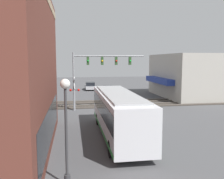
# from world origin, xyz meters

# --- Properties ---
(ground_plane) EXTENTS (120.00, 120.00, 0.00)m
(ground_plane) POSITION_xyz_m (0.00, 0.00, 0.00)
(ground_plane) COLOR #4C4C4F
(shop_building) EXTENTS (13.65, 9.20, 6.56)m
(shop_building) POSITION_xyz_m (12.31, -11.47, 3.27)
(shop_building) COLOR #B2ADA3
(shop_building) RESTS_ON ground
(city_bus) EXTENTS (11.45, 2.59, 3.29)m
(city_bus) POSITION_xyz_m (-6.23, 2.80, 1.81)
(city_bus) COLOR silver
(city_bus) RESTS_ON ground
(traffic_signal_gantry) EXTENTS (0.42, 8.10, 6.51)m
(traffic_signal_gantry) POSITION_xyz_m (4.00, 3.28, 4.94)
(traffic_signal_gantry) COLOR gray
(traffic_signal_gantry) RESTS_ON ground
(crossing_signal) EXTENTS (1.41, 1.18, 3.81)m
(crossing_signal) POSITION_xyz_m (4.14, 5.88, 2.30)
(crossing_signal) COLOR gray
(crossing_signal) RESTS_ON ground
(streetlamp) EXTENTS (0.44, 0.44, 4.84)m
(streetlamp) POSITION_xyz_m (-13.11, 6.41, 2.89)
(streetlamp) COLOR #38383A
(streetlamp) RESTS_ON ground
(rail_track_near) EXTENTS (2.60, 60.00, 0.15)m
(rail_track_near) POSITION_xyz_m (6.00, 0.00, 0.03)
(rail_track_near) COLOR #332D28
(rail_track_near) RESTS_ON ground
(rail_track_far) EXTENTS (2.60, 60.00, 0.15)m
(rail_track_far) POSITION_xyz_m (9.20, 0.00, 0.03)
(rail_track_far) COLOR #332D28
(rail_track_far) RESTS_ON ground
(parked_car_white) EXTENTS (4.57, 1.82, 1.38)m
(parked_car_white) POSITION_xyz_m (10.67, 0.20, 0.65)
(parked_car_white) COLOR silver
(parked_car_white) RESTS_ON ground
(parked_car_red) EXTENTS (4.21, 1.82, 1.39)m
(parked_car_red) POSITION_xyz_m (16.99, 0.20, 0.65)
(parked_car_red) COLOR #B21E19
(parked_car_red) RESTS_ON ground
(parked_car_silver) EXTENTS (4.45, 1.82, 1.51)m
(parked_car_silver) POSITION_xyz_m (23.46, 2.80, 0.70)
(parked_car_silver) COLOR #B7B7BC
(parked_car_silver) RESTS_ON ground
(pedestrian_near_bus) EXTENTS (0.34, 0.34, 1.81)m
(pedestrian_near_bus) POSITION_xyz_m (-5.40, 0.89, 0.93)
(pedestrian_near_bus) COLOR #2D3351
(pedestrian_near_bus) RESTS_ON ground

